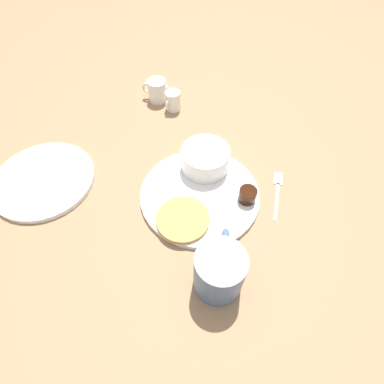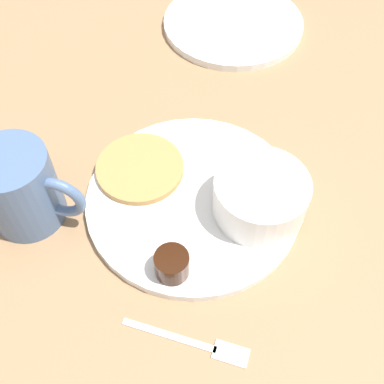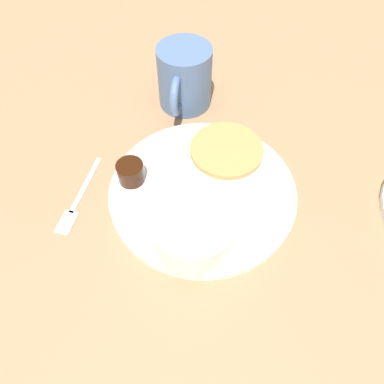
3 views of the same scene
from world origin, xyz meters
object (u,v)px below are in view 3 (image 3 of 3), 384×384
coffee_mug (184,78)px  bowl (193,227)px  fork (76,202)px  plate (203,191)px

coffee_mug → bowl: bearing=-11.7°
bowl → coffee_mug: 0.27m
bowl → fork: (-0.10, -0.14, -0.04)m
plate → bowl: bearing=-24.5°
coffee_mug → fork: coffee_mug is taller
bowl → coffee_mug: (-0.27, 0.06, 0.01)m
plate → fork: plate is taller
plate → bowl: 0.09m
plate → coffee_mug: 0.20m
plate → coffee_mug: size_ratio=2.20×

